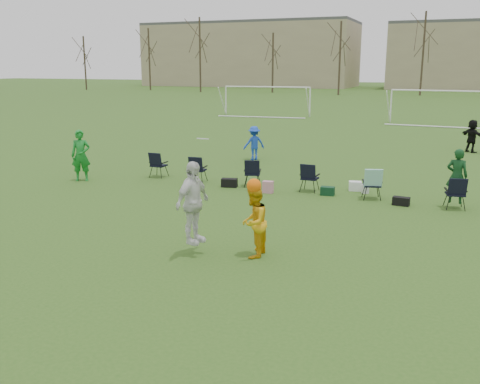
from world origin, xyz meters
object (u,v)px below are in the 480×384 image
at_px(goal_left, 267,93).
at_px(center_contest, 221,211).
at_px(fielder_green_near, 81,155).
at_px(fielder_blue, 254,143).
at_px(goal_mid, 444,98).
at_px(fielder_black, 472,136).

bearing_deg(goal_left, center_contest, -77.71).
height_order(fielder_green_near, fielder_blue, fielder_green_near).
relative_size(fielder_green_near, goal_mid, 0.26).
distance_m(fielder_black, goal_left, 21.59).
bearing_deg(fielder_black, fielder_blue, 78.66).
relative_size(fielder_black, goal_left, 0.22).
distance_m(fielder_green_near, fielder_black, 18.48).
distance_m(fielder_green_near, fielder_blue, 7.89).
relative_size(fielder_blue, goal_mid, 0.21).
relative_size(fielder_green_near, fielder_blue, 1.24).
height_order(fielder_black, center_contest, center_contest).
height_order(fielder_blue, goal_left, goal_left).
xyz_separation_m(fielder_green_near, center_contest, (8.03, -5.44, 0.10)).
relative_size(center_contest, goal_left, 0.36).
bearing_deg(goal_mid, center_contest, -93.02).
distance_m(fielder_green_near, goal_mid, 27.99).
distance_m(fielder_blue, center_contest, 12.56).
xyz_separation_m(fielder_black, goal_left, (-15.71, 14.77, 1.12)).
height_order(fielder_blue, goal_mid, goal_mid).
xyz_separation_m(fielder_blue, center_contest, (3.66, -12.01, 0.28)).
distance_m(fielder_blue, goal_mid, 20.24).
relative_size(fielder_green_near, center_contest, 0.71).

